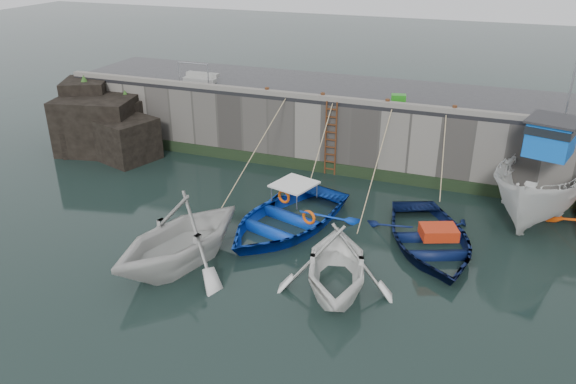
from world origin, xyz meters
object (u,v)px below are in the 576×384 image
at_px(fish_crate, 399,98).
at_px(bollard_a, 267,91).
at_px(boat_near_blacktrim, 335,287).
at_px(bollard_b, 323,96).
at_px(boat_far_white, 544,183).
at_px(bollard_e, 545,118).
at_px(bollard_d, 454,109).
at_px(boat_near_blue, 286,227).
at_px(boat_near_white, 182,263).
at_px(boat_near_navy, 429,246).
at_px(bollard_c, 387,102).
at_px(ladder, 331,139).

height_order(fish_crate, bollard_a, fish_crate).
distance_m(boat_near_blacktrim, bollard_b, 9.58).
distance_m(boat_far_white, bollard_e, 2.40).
xyz_separation_m(bollard_d, bollard_e, (3.20, 0.00, 0.00)).
relative_size(boat_near_blue, bollard_d, 20.44).
relative_size(boat_near_white, boat_far_white, 0.64).
relative_size(boat_near_navy, bollard_c, 18.89).
distance_m(boat_far_white, bollard_a, 11.58).
bearing_deg(fish_crate, boat_near_blacktrim, -101.02).
relative_size(boat_near_blacktrim, boat_far_white, 0.55).
height_order(boat_near_blue, bollard_d, bollard_d).
bearing_deg(boat_near_blue, bollard_c, 83.95).
bearing_deg(bollard_d, bollard_c, 180.00).
xyz_separation_m(ladder, fish_crate, (2.52, 1.02, 1.73)).
distance_m(boat_near_navy, bollard_d, 6.03).
height_order(fish_crate, bollard_d, fish_crate).
height_order(boat_near_blue, fish_crate, fish_crate).
relative_size(fish_crate, bollard_b, 2.08).
distance_m(bollard_a, bollard_c, 5.20).
relative_size(boat_near_blue, boat_near_navy, 1.08).
bearing_deg(bollard_a, fish_crate, 7.07).
height_order(boat_near_blacktrim, bollard_b, bollard_b).
bearing_deg(bollard_d, boat_near_white, -128.56).
relative_size(ladder, bollard_e, 11.43).
xyz_separation_m(bollard_a, bollard_d, (7.80, 0.00, 0.00)).
bearing_deg(boat_near_blue, boat_near_navy, 21.30).
height_order(bollard_a, bollard_c, same).
relative_size(boat_far_white, bollard_c, 27.82).
xyz_separation_m(boat_far_white, bollard_a, (-11.33, 1.08, 2.12)).
distance_m(boat_near_blue, fish_crate, 7.44).
bearing_deg(ladder, bollard_c, 8.67).
distance_m(boat_near_blue, boat_near_navy, 4.95).
height_order(boat_near_blue, bollard_b, bollard_b).
distance_m(bollard_c, bollard_e, 5.80).
height_order(boat_near_blacktrim, boat_far_white, boat_far_white).
bearing_deg(bollard_e, bollard_b, 180.00).
height_order(ladder, bollard_a, bollard_a).
bearing_deg(bollard_b, boat_near_navy, -43.25).
distance_m(ladder, boat_near_white, 8.98).
height_order(ladder, bollard_e, bollard_e).
distance_m(bollard_a, bollard_b, 2.50).
bearing_deg(fish_crate, bollard_d, -28.33).
distance_m(boat_near_white, bollard_d, 11.82).
distance_m(boat_near_blacktrim, boat_near_navy, 4.07).
xyz_separation_m(boat_near_blacktrim, bollard_c, (-0.42, 8.44, 3.30)).
xyz_separation_m(boat_near_blue, bollard_a, (-2.92, 5.44, 3.30)).
height_order(boat_near_blacktrim, bollard_c, bollard_c).
xyz_separation_m(boat_near_white, bollard_e, (10.28, 8.88, 3.30)).
bearing_deg(bollard_c, boat_near_white, -116.75).
height_order(bollard_c, bollard_e, same).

